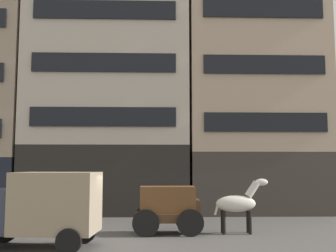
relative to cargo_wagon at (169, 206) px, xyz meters
The scene contains 6 objects.
ground_plane 3.70m from the cargo_wagon, 152.21° to the right, with size 120.00×120.00×0.00m, color #4C4947.
building_center_left 11.92m from the cargo_wagon, 112.27° to the left, with size 10.30×6.79×17.08m.
building_center_right 12.91m from the cargo_wagon, 56.37° to the left, with size 8.94×6.79×17.61m.
cargo_wagon is the anchor object (origin of this frame).
draft_horse 2.95m from the cargo_wagon, ahead, with size 2.34×0.63×2.30m.
delivery_truck_near 5.35m from the cargo_wagon, 149.22° to the right, with size 4.48×2.45×2.62m.
Camera 1 is at (2.58, -15.41, 2.85)m, focal length 42.69 mm.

